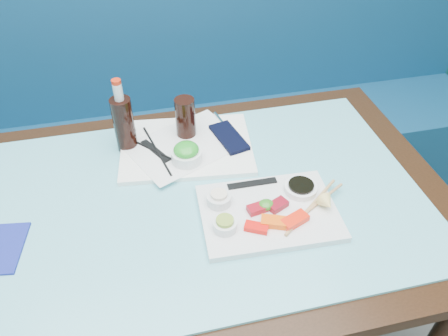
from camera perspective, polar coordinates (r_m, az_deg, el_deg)
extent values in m
cube|color=navy|center=(2.11, -6.64, 0.30)|extent=(3.00, 0.55, 0.45)
cube|color=navy|center=(2.03, -8.58, 14.50)|extent=(3.00, 0.12, 0.95)
cube|color=black|center=(1.21, -3.35, -4.94)|extent=(1.40, 0.90, 0.04)
cylinder|color=black|center=(1.80, -25.12, -7.68)|extent=(0.06, 0.06, 0.71)
cylinder|color=black|center=(1.88, 13.84, -1.70)|extent=(0.06, 0.06, 0.71)
cube|color=#63B8C6|center=(1.19, -3.39, -4.14)|extent=(1.22, 0.76, 0.01)
cube|color=silver|center=(1.15, 5.85, -5.81)|extent=(0.36, 0.27, 0.02)
cube|color=red|center=(1.09, 4.25, -7.75)|extent=(0.06, 0.05, 0.01)
cube|color=#FF550A|center=(1.10, 6.69, -7.03)|extent=(0.08, 0.06, 0.02)
cube|color=#FF230A|center=(1.11, 9.23, -6.74)|extent=(0.08, 0.06, 0.02)
cube|color=maroon|center=(1.13, 4.37, -5.30)|extent=(0.06, 0.04, 0.02)
cube|color=maroon|center=(1.14, 7.03, -4.81)|extent=(0.06, 0.05, 0.02)
ellipsoid|color=#2C771B|center=(1.14, 5.52, -4.80)|extent=(0.05, 0.05, 0.02)
cylinder|color=white|center=(1.08, 0.12, -7.48)|extent=(0.08, 0.08, 0.02)
cylinder|color=olive|center=(1.07, 0.12, -6.88)|extent=(0.06, 0.06, 0.01)
cylinder|color=silver|center=(1.14, -0.67, -4.10)|extent=(0.08, 0.08, 0.03)
cylinder|color=beige|center=(1.13, -0.67, -3.46)|extent=(0.04, 0.04, 0.01)
cylinder|color=white|center=(1.20, 9.98, -2.62)|extent=(0.11, 0.11, 0.02)
cylinder|color=black|center=(1.19, 10.05, -2.21)|extent=(0.08, 0.08, 0.01)
cone|color=#FFDE78|center=(1.15, 13.31, -4.52)|extent=(0.05, 0.04, 0.04)
cube|color=black|center=(1.20, 3.70, -2.02)|extent=(0.14, 0.02, 0.00)
cylinder|color=tan|center=(1.16, 11.31, -4.91)|extent=(0.20, 0.16, 0.01)
cylinder|color=tan|center=(1.16, 11.77, -4.83)|extent=(0.21, 0.13, 0.01)
cube|color=white|center=(1.35, -4.94, 2.77)|extent=(0.43, 0.34, 0.01)
cube|color=white|center=(1.34, -4.96, 3.05)|extent=(0.40, 0.35, 0.00)
cylinder|color=white|center=(1.27, -4.90, 1.56)|extent=(0.12, 0.12, 0.04)
ellipsoid|color=#219323|center=(1.26, -4.97, 2.42)|extent=(0.09, 0.09, 0.04)
cylinder|color=black|center=(1.35, -5.07, 6.61)|extent=(0.08, 0.08, 0.13)
cube|color=black|center=(1.36, 0.65, 4.03)|extent=(0.10, 0.17, 0.01)
cylinder|color=silver|center=(1.44, -0.56, 6.41)|extent=(0.03, 0.08, 0.01)
cylinder|color=black|center=(1.33, -9.11, 2.25)|extent=(0.18, 0.20, 0.01)
cylinder|color=black|center=(1.33, -8.77, 2.30)|extent=(0.06, 0.25, 0.01)
cube|color=black|center=(1.33, -8.93, 2.22)|extent=(0.08, 0.13, 0.00)
cylinder|color=black|center=(1.33, -12.91, 5.50)|extent=(0.08, 0.08, 0.18)
cylinder|color=silver|center=(1.27, -13.68, 9.66)|extent=(0.03, 0.03, 0.05)
cylinder|color=red|center=(1.25, -13.91, 10.88)|extent=(0.03, 0.03, 0.01)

